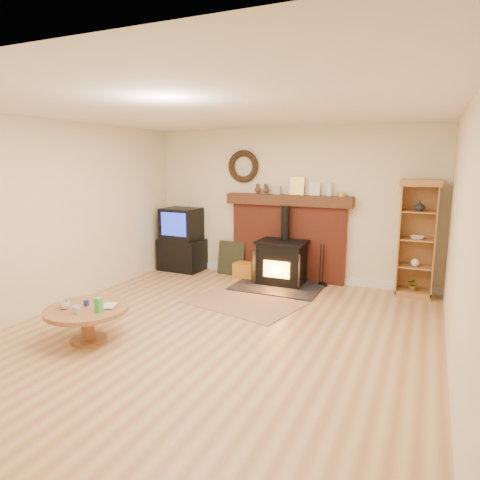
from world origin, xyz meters
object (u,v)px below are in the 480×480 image
at_px(wood_stove, 281,264).
at_px(curio_cabinet, 417,239).
at_px(tv_unit, 182,241).
at_px(coffee_table, 87,314).

relative_size(wood_stove, curio_cabinet, 0.79).
bearing_deg(curio_cabinet, wood_stove, -172.28).
distance_m(tv_unit, curio_cabinet, 4.11).
height_order(curio_cabinet, coffee_table, curio_cabinet).
xyz_separation_m(wood_stove, tv_unit, (-2.05, 0.19, 0.20)).
xyz_separation_m(tv_unit, curio_cabinet, (4.09, 0.08, 0.33)).
bearing_deg(wood_stove, curio_cabinet, 7.72).
bearing_deg(coffee_table, tv_unit, 102.91).
bearing_deg(curio_cabinet, coffee_table, -135.01).
relative_size(tv_unit, curio_cabinet, 0.66).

